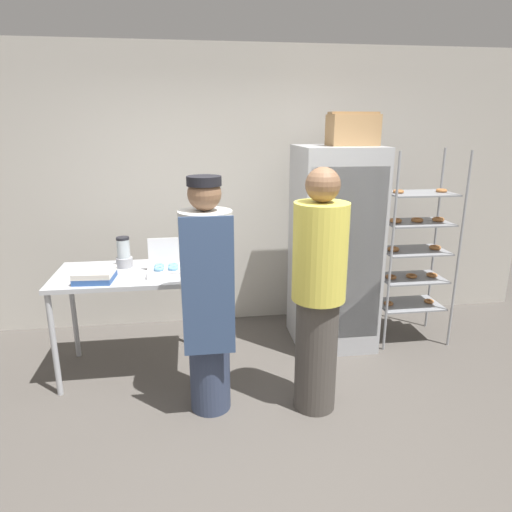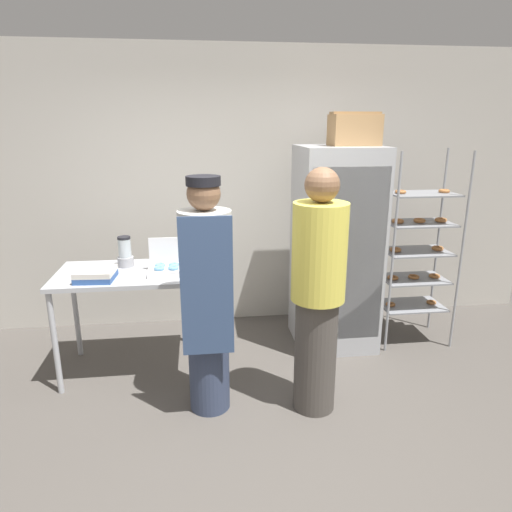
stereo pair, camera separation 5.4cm
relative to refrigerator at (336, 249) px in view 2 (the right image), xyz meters
name	(u,v)px [view 2 (the right image)]	position (x,y,z in m)	size (l,w,h in m)	color
ground_plane	(264,452)	(-0.87, -1.47, -0.92)	(14.00, 14.00, 0.00)	#4C4742
back_wall	(235,190)	(-0.87, 0.72, 0.46)	(6.40, 0.12, 2.75)	#B7B2A8
refrigerator	(336,249)	(0.00, 0.00, 0.00)	(0.71, 0.72, 1.84)	#ADAFB5
baking_rack	(416,250)	(0.76, -0.05, -0.02)	(0.66, 0.44, 1.81)	#93969B
prep_counter	(131,283)	(-1.80, -0.30, -0.14)	(1.18, 0.70, 0.87)	#ADAFB5
donut_box	(167,268)	(-1.50, -0.39, 0.00)	(0.29, 0.23, 0.27)	white
blender_pitcher	(125,253)	(-1.85, -0.15, 0.07)	(0.13, 0.13, 0.26)	#99999E
binder_stack	(96,274)	(-2.03, -0.47, 0.00)	(0.30, 0.28, 0.09)	#2D5193
cardboard_storage_box	(354,129)	(0.11, 0.01, 1.05)	(0.42, 0.27, 0.28)	#A87F51
person_baker	(207,295)	(-1.19, -0.93, -0.03)	(0.36, 0.38, 1.70)	#333D56
person_customer	(318,293)	(-0.43, -1.02, -0.02)	(0.37, 0.37, 1.76)	#47423D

